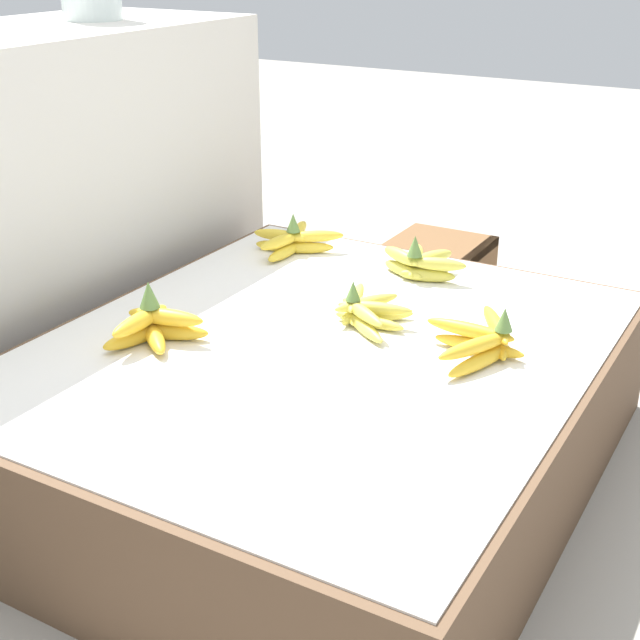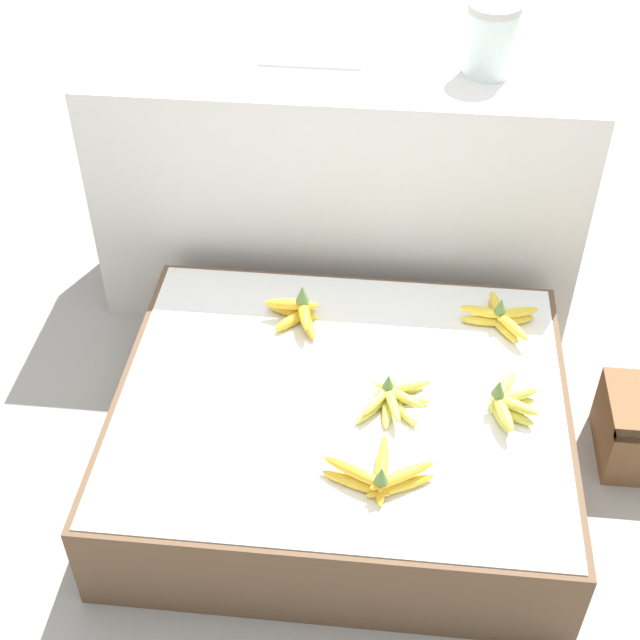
{
  "view_description": "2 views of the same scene",
  "coord_description": "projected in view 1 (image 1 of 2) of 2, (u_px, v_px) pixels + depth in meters",
  "views": [
    {
      "loc": [
        -1.28,
        -0.74,
        0.97
      ],
      "look_at": [
        0.09,
        0.05,
        0.27
      ],
      "focal_mm": 50.0,
      "sensor_mm": 36.0,
      "label": 1
    },
    {
      "loc": [
        0.11,
        -1.57,
        1.9
      ],
      "look_at": [
        -0.07,
        0.12,
        0.42
      ],
      "focal_mm": 50.0,
      "sensor_mm": 36.0,
      "label": 2
    }
  ],
  "objects": [
    {
      "name": "ground_plane",
      "position": [
        319.0,
        470.0,
        1.75
      ],
      "size": [
        10.0,
        10.0,
        0.0
      ],
      "primitive_type": "plane",
      "color": "gray"
    },
    {
      "name": "display_platform",
      "position": [
        319.0,
        409.0,
        1.69
      ],
      "size": [
        1.15,
        0.97,
        0.27
      ],
      "color": "brown",
      "rests_on": "ground_plane"
    },
    {
      "name": "wooden_crate",
      "position": [
        435.0,
        278.0,
        2.44
      ],
      "size": [
        0.29,
        0.25,
        0.2
      ],
      "color": "brown",
      "rests_on": "ground_plane"
    },
    {
      "name": "banana_bunch_front_midright",
      "position": [
        484.0,
        340.0,
        1.59
      ],
      "size": [
        0.27,
        0.19,
        0.1
      ],
      "color": "gold",
      "rests_on": "display_platform"
    },
    {
      "name": "banana_bunch_middle_midright",
      "position": [
        364.0,
        311.0,
        1.72
      ],
      "size": [
        0.2,
        0.18,
        0.09
      ],
      "color": "#DBCC4C",
      "rests_on": "display_platform"
    },
    {
      "name": "banana_bunch_middle_right",
      "position": [
        420.0,
        263.0,
        1.94
      ],
      "size": [
        0.13,
        0.21,
        0.1
      ],
      "color": "gold",
      "rests_on": "display_platform"
    },
    {
      "name": "banana_bunch_back_midleft",
      "position": [
        153.0,
        325.0,
        1.63
      ],
      "size": [
        0.16,
        0.15,
        0.11
      ],
      "color": "gold",
      "rests_on": "display_platform"
    },
    {
      "name": "banana_bunch_back_right",
      "position": [
        293.0,
        240.0,
        2.09
      ],
      "size": [
        0.22,
        0.2,
        0.1
      ],
      "color": "gold",
      "rests_on": "display_platform"
    }
  ]
}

